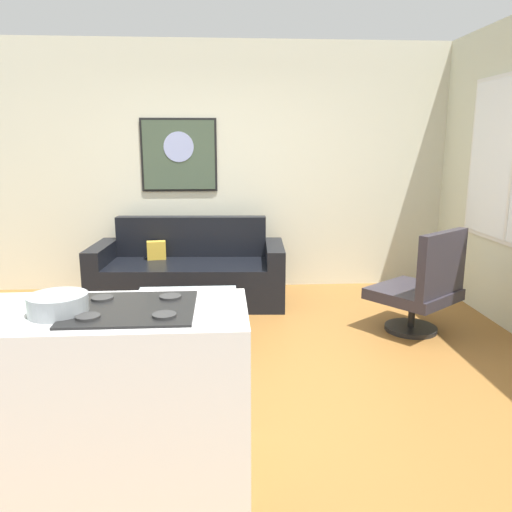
# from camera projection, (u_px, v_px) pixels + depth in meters

# --- Properties ---
(ground) EXTENTS (6.40, 6.40, 0.04)m
(ground) POSITION_uv_depth(u_px,v_px,m) (224.00, 377.00, 3.77)
(ground) COLOR brown
(back_wall) EXTENTS (6.40, 0.05, 2.80)m
(back_wall) POSITION_uv_depth(u_px,v_px,m) (222.00, 168.00, 5.82)
(back_wall) COLOR beige
(back_wall) RESTS_ON ground
(couch) EXTENTS (2.07, 0.96, 0.89)m
(couch) POSITION_uv_depth(u_px,v_px,m) (189.00, 274.00, 5.46)
(couch) COLOR black
(couch) RESTS_ON ground
(coffee_table) EXTENTS (0.85, 0.63, 0.43)m
(coffee_table) POSITION_uv_depth(u_px,v_px,m) (186.00, 301.00, 4.24)
(coffee_table) COLOR silver
(coffee_table) RESTS_ON ground
(armchair) EXTENTS (0.92, 0.92, 0.95)m
(armchair) POSITION_uv_depth(u_px,v_px,m) (423.00, 287.00, 4.49)
(armchair) COLOR black
(armchair) RESTS_ON ground
(kitchen_counter) EXTENTS (1.73, 0.65, 0.93)m
(kitchen_counter) POSITION_uv_depth(u_px,v_px,m) (73.00, 398.00, 2.50)
(kitchen_counter) COLOR silver
(kitchen_counter) RESTS_ON ground
(mixing_bowl) EXTENTS (0.27, 0.27, 0.09)m
(mixing_bowl) POSITION_uv_depth(u_px,v_px,m) (58.00, 305.00, 2.35)
(mixing_bowl) COLOR gray
(mixing_bowl) RESTS_ON kitchen_counter
(wall_painting) EXTENTS (0.85, 0.03, 0.82)m
(wall_painting) POSITION_uv_depth(u_px,v_px,m) (179.00, 155.00, 5.71)
(wall_painting) COLOR black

